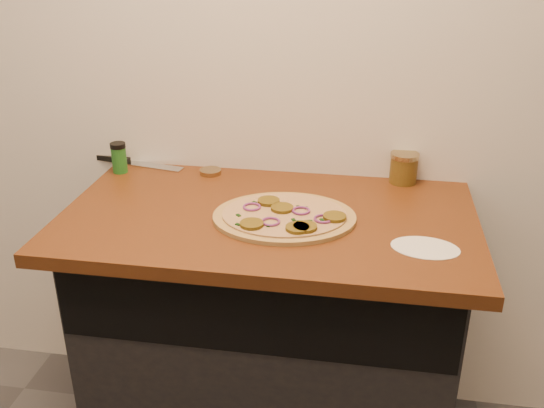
% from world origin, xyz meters
% --- Properties ---
extents(cabinet, '(1.10, 0.60, 0.86)m').
position_xyz_m(cabinet, '(0.00, 1.45, 0.43)').
color(cabinet, black).
rests_on(cabinet, ground).
extents(countertop, '(1.20, 0.70, 0.04)m').
position_xyz_m(countertop, '(0.00, 1.42, 0.88)').
color(countertop, '#622D12').
rests_on(countertop, cabinet).
extents(pizza, '(0.45, 0.45, 0.03)m').
position_xyz_m(pizza, '(0.05, 1.38, 0.91)').
color(pizza, tan).
rests_on(pizza, countertop).
extents(chefs_knife, '(0.33, 0.10, 0.02)m').
position_xyz_m(chefs_knife, '(-0.54, 1.74, 0.91)').
color(chefs_knife, '#B7BAC1').
rests_on(chefs_knife, countertop).
extents(mason_jar_lid, '(0.08, 0.08, 0.02)m').
position_xyz_m(mason_jar_lid, '(-0.24, 1.69, 0.91)').
color(mason_jar_lid, '#978257').
rests_on(mason_jar_lid, countertop).
extents(salsa_jar, '(0.09, 0.09, 0.10)m').
position_xyz_m(salsa_jar, '(0.39, 1.72, 0.95)').
color(salsa_jar, maroon).
rests_on(salsa_jar, countertop).
extents(spice_shaker, '(0.05, 0.05, 0.10)m').
position_xyz_m(spice_shaker, '(-0.55, 1.65, 0.95)').
color(spice_shaker, '#1F631F').
rests_on(spice_shaker, countertop).
extents(flour_spill, '(0.19, 0.19, 0.00)m').
position_xyz_m(flour_spill, '(0.44, 1.28, 0.90)').
color(flour_spill, white).
rests_on(flour_spill, countertop).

